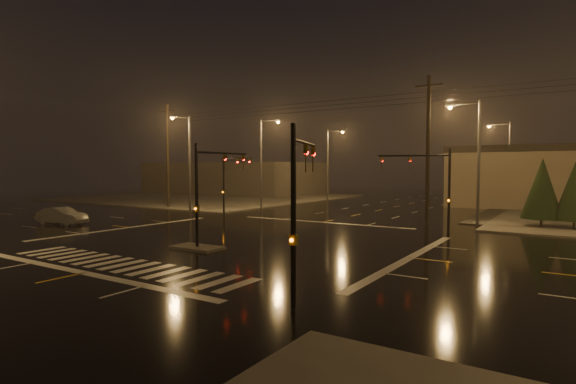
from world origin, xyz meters
name	(u,v)px	position (x,y,z in m)	size (l,w,h in m)	color
ground	(241,240)	(0.00, 0.00, 0.00)	(140.00, 140.00, 0.00)	black
sidewalk_nw	(211,197)	(-30.00, 30.00, 0.06)	(36.00, 36.00, 0.12)	#45433E
median_island	(197,248)	(0.00, -4.00, 0.07)	(3.00, 1.60, 0.15)	#45433E
crosswalk	(123,265)	(0.00, -9.00, 0.01)	(15.00, 2.60, 0.01)	beige
stop_bar_near	(84,273)	(0.00, -11.00, 0.01)	(16.00, 0.50, 0.01)	beige
stop_bar_far	(322,222)	(0.00, 11.00, 0.01)	(16.00, 0.50, 0.01)	beige
commercial_block	(235,178)	(-35.00, 42.00, 2.80)	(30.00, 18.00, 5.60)	#403A38
signal_mast_median	(208,183)	(0.00, -3.07, 3.75)	(0.25, 4.59, 6.00)	black
signal_mast_ne	(434,179)	(9.50, 10.14, 3.79)	(4.84, 1.86, 6.00)	black
signal_mast_nw	(229,177)	(-9.50, 10.14, 3.79)	(4.84, 1.86, 6.00)	black
signal_mast_se	(298,194)	(10.23, -9.75, 3.71)	(1.55, 3.87, 6.00)	black
streetlight_1	(263,157)	(-11.18, 18.00, 5.80)	(2.77, 0.32, 10.00)	#38383A
streetlight_2	(330,160)	(-11.18, 34.00, 5.80)	(2.77, 0.32, 10.00)	#38383A
streetlight_3	(475,153)	(11.18, 16.00, 5.80)	(2.77, 0.32, 10.00)	#38383A
streetlight_4	(507,158)	(11.18, 36.00, 5.80)	(2.77, 0.32, 10.00)	#38383A
streetlight_5	(187,157)	(-16.00, 11.18, 5.80)	(0.32, 2.77, 10.00)	#38383A
utility_pole_0	(168,155)	(-22.00, 14.00, 6.13)	(2.20, 0.32, 12.00)	black
utility_pole_1	(428,149)	(8.00, 14.00, 6.13)	(2.20, 0.32, 12.00)	black
conifer_0	(542,188)	(15.92, 17.19, 3.04)	(3.00, 3.00, 5.38)	black
conifer_1	(575,191)	(18.05, 16.93, 2.92)	(2.84, 2.84, 5.14)	black
car_crossing	(62,216)	(-17.29, -1.74, 0.71)	(1.50, 4.30, 1.42)	slate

